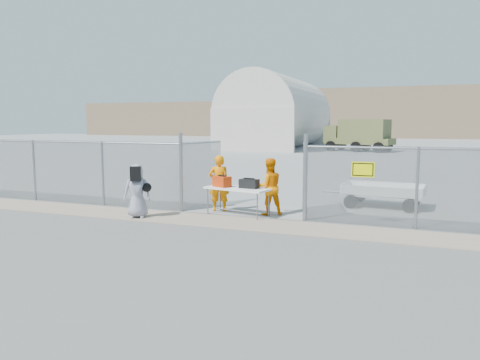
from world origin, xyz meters
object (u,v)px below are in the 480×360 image
at_px(folding_table, 238,201).
at_px(security_worker_right, 269,187).
at_px(security_worker_left, 219,183).
at_px(visitor, 137,191).
at_px(utility_trailer, 383,195).

xyz_separation_m(folding_table, security_worker_right, (0.88, 0.37, 0.45)).
relative_size(security_worker_left, security_worker_right, 1.03).
xyz_separation_m(security_worker_left, visitor, (-1.86, -1.81, -0.10)).
bearing_deg(security_worker_right, folding_table, -10.47).
bearing_deg(utility_trailer, security_worker_right, -135.49).
distance_m(security_worker_left, utility_trailer, 5.54).
relative_size(security_worker_right, utility_trailer, 0.52).
distance_m(security_worker_right, utility_trailer, 4.16).
distance_m(visitor, utility_trailer, 8.06).
relative_size(folding_table, security_worker_right, 1.15).
distance_m(folding_table, security_worker_right, 1.05).
height_order(folding_table, security_worker_right, security_worker_right).
bearing_deg(folding_table, utility_trailer, 48.79).
distance_m(folding_table, visitor, 3.03).
xyz_separation_m(visitor, utility_trailer, (6.70, 4.46, -0.40)).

